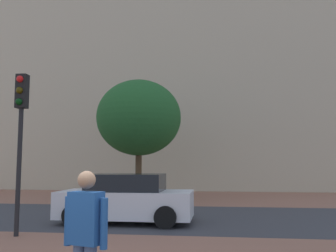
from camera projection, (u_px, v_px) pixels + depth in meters
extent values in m
plane|color=#93604C|center=(169.00, 212.00, 14.05)|extent=(120.00, 120.00, 0.00)
cube|color=#38383D|center=(164.00, 217.00, 12.73)|extent=(120.00, 6.67, 0.00)
cube|color=beige|center=(154.00, 83.00, 31.15)|extent=(29.07, 10.14, 17.43)
cylinder|color=beige|center=(327.00, 42.00, 26.15)|extent=(2.80, 2.80, 20.98)
cube|color=#1E4C8E|center=(86.00, 218.00, 4.41)|extent=(0.45, 0.32, 0.62)
cylinder|color=#1E4C8E|center=(104.00, 223.00, 4.30)|extent=(0.09, 0.09, 0.59)
cylinder|color=#1E4C8E|center=(68.00, 221.00, 4.51)|extent=(0.09, 0.09, 0.59)
cube|color=black|center=(91.00, 215.00, 4.50)|extent=(0.31, 0.21, 0.40)
sphere|color=#9E7556|center=(87.00, 180.00, 4.45)|extent=(0.22, 0.22, 0.22)
cube|color=silver|center=(126.00, 204.00, 11.47)|extent=(4.11, 1.83, 0.81)
cube|color=black|center=(126.00, 182.00, 11.54)|extent=(2.30, 1.61, 0.52)
cylinder|color=black|center=(73.00, 216.00, 10.72)|extent=(0.64, 0.22, 0.64)
cylinder|color=black|center=(94.00, 208.00, 12.52)|extent=(0.64, 0.22, 0.64)
cylinder|color=black|center=(165.00, 217.00, 10.37)|extent=(0.64, 0.22, 0.64)
cylinder|color=black|center=(173.00, 210.00, 12.17)|extent=(0.64, 0.22, 0.64)
cylinder|color=black|center=(19.00, 171.00, 9.47)|extent=(0.12, 0.12, 3.27)
cube|color=black|center=(22.00, 91.00, 9.69)|extent=(0.28, 0.24, 0.90)
sphere|color=red|center=(20.00, 79.00, 9.59)|extent=(0.18, 0.18, 0.18)
sphere|color=#3C3306|center=(20.00, 90.00, 9.56)|extent=(0.18, 0.18, 0.18)
sphere|color=#06330C|center=(19.00, 102.00, 9.53)|extent=(0.18, 0.18, 0.18)
cylinder|color=#4C3823|center=(138.00, 175.00, 19.12)|extent=(0.33, 0.33, 2.49)
ellipsoid|color=#235B28|center=(139.00, 118.00, 19.44)|extent=(4.45, 4.45, 4.00)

